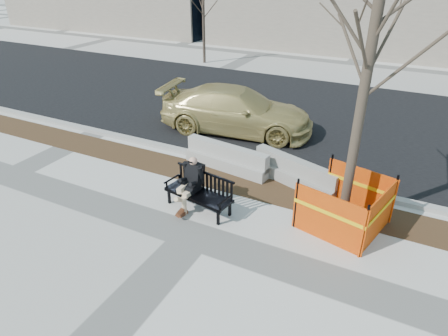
# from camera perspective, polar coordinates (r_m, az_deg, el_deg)

# --- Properties ---
(ground) EXTENTS (120.00, 120.00, 0.00)m
(ground) POSITION_cam_1_polar(r_m,az_deg,el_deg) (9.08, -4.36, -9.71)
(ground) COLOR beige
(ground) RESTS_ON ground
(mulch_strip) EXTENTS (40.00, 1.20, 0.02)m
(mulch_strip) POSITION_cam_1_polar(r_m,az_deg,el_deg) (10.99, 2.59, -2.29)
(mulch_strip) COLOR #47301C
(mulch_strip) RESTS_ON ground
(asphalt_street) EXTENTS (60.00, 10.40, 0.01)m
(asphalt_street) POSITION_cam_1_polar(r_m,az_deg,el_deg) (16.34, 11.77, 7.58)
(asphalt_street) COLOR black
(asphalt_street) RESTS_ON ground
(curb) EXTENTS (60.00, 0.25, 0.12)m
(curb) POSITION_cam_1_polar(r_m,az_deg,el_deg) (11.73, 4.53, 0.03)
(curb) COLOR #9E9B93
(curb) RESTS_ON ground
(bench) EXTENTS (1.88, 0.93, 0.96)m
(bench) POSITION_cam_1_polar(r_m,az_deg,el_deg) (9.95, -3.64, -5.93)
(bench) COLOR black
(bench) RESTS_ON ground
(seated_man) EXTENTS (0.70, 1.01, 1.30)m
(seated_man) POSITION_cam_1_polar(r_m,az_deg,el_deg) (10.12, -4.57, -5.33)
(seated_man) COLOR black
(seated_man) RESTS_ON ground
(tree_fence) EXTENTS (3.10, 3.10, 6.39)m
(tree_fence) POSITION_cam_1_polar(r_m,az_deg,el_deg) (9.80, 16.55, -7.81)
(tree_fence) COLOR #F95808
(tree_fence) RESTS_ON ground
(sedan) EXTENTS (5.68, 2.97, 1.57)m
(sedan) POSITION_cam_1_polar(r_m,az_deg,el_deg) (14.45, 1.78, 5.41)
(sedan) COLOR tan
(sedan) RESTS_ON ground
(jersey_barrier_left) EXTENTS (2.73, 0.87, 0.77)m
(jersey_barrier_left) POSITION_cam_1_polar(r_m,az_deg,el_deg) (11.79, 0.43, -0.05)
(jersey_barrier_left) COLOR #9E9B94
(jersey_barrier_left) RESTS_ON ground
(jersey_barrier_right) EXTENTS (2.67, 1.38, 0.76)m
(jersey_barrier_right) POSITION_cam_1_polar(r_m,az_deg,el_deg) (11.17, 10.11, -2.24)
(jersey_barrier_right) COLOR gray
(jersey_barrier_right) RESTS_ON ground
(far_tree_left) EXTENTS (1.84, 1.84, 4.85)m
(far_tree_left) POSITION_cam_1_polar(r_m,az_deg,el_deg) (24.67, -2.84, 14.98)
(far_tree_left) COLOR #41342A
(far_tree_left) RESTS_ON ground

